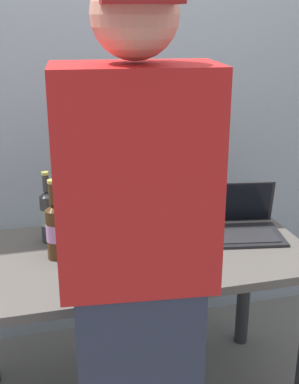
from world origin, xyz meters
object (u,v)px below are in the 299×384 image
(laptop, at_px, (239,223))
(beer_bottle_green, at_px, (66,219))
(beer_bottle_brown, at_px, (89,218))
(beer_bottle_dark, at_px, (55,229))
(person_figure, at_px, (137,289))
(beer_bottle_amber, at_px, (48,215))

(laptop, distance_m, beer_bottle_green, 0.75)
(laptop, distance_m, beer_bottle_brown, 0.66)
(beer_bottle_dark, xyz_separation_m, person_figure, (0.19, -0.60, 0.05))
(laptop, relative_size, beer_bottle_green, 1.33)
(beer_bottle_green, relative_size, person_figure, 0.16)
(laptop, relative_size, beer_bottle_amber, 1.27)
(laptop, distance_m, person_figure, 0.90)
(beer_bottle_dark, xyz_separation_m, beer_bottle_green, (0.05, 0.11, -0.01))
(beer_bottle_brown, distance_m, beer_bottle_dark, 0.18)
(laptop, xyz_separation_m, person_figure, (-0.61, -0.64, 0.13))
(beer_bottle_green, bearing_deg, laptop, -4.96)
(laptop, height_order, beer_bottle_dark, beer_bottle_dark)
(beer_bottle_brown, relative_size, person_figure, 0.16)
(laptop, relative_size, beer_bottle_dark, 1.20)
(person_figure, bearing_deg, beer_bottle_green, 100.51)
(beer_bottle_dark, distance_m, person_figure, 0.63)
(beer_bottle_dark, bearing_deg, beer_bottle_green, 63.65)
(beer_bottle_green, xyz_separation_m, beer_bottle_amber, (-0.07, 0.05, 0.01))
(beer_bottle_dark, height_order, beer_bottle_amber, beer_bottle_dark)
(beer_bottle_dark, distance_m, beer_bottle_green, 0.12)
(beer_bottle_brown, distance_m, person_figure, 0.71)
(beer_bottle_brown, height_order, person_figure, person_figure)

